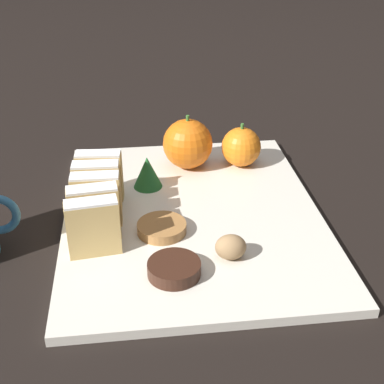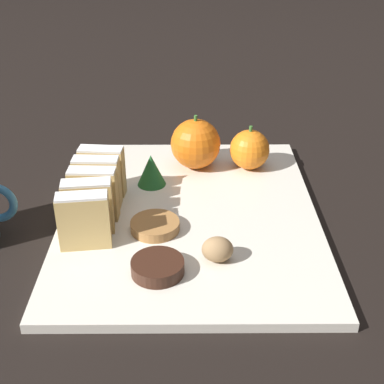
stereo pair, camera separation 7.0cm
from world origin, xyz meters
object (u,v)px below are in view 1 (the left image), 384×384
at_px(chocolate_cookie, 174,269).
at_px(orange_near, 241,147).
at_px(walnut, 231,247).
at_px(orange_far, 188,144).

bearing_deg(chocolate_cookie, orange_near, 63.77).
bearing_deg(chocolate_cookie, walnut, 18.89).
xyz_separation_m(orange_near, orange_far, (-0.08, 0.00, 0.01)).
bearing_deg(walnut, chocolate_cookie, -161.11).
bearing_deg(walnut, orange_near, 75.81).
bearing_deg(orange_far, chocolate_cookie, -99.78).
distance_m(orange_near, chocolate_cookie, 0.29).
bearing_deg(orange_far, walnut, -84.63).
bearing_deg(orange_near, walnut, -104.19).
distance_m(orange_near, walnut, 0.24).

